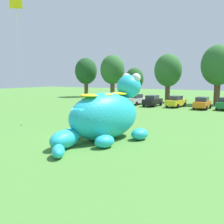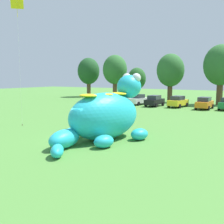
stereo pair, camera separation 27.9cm
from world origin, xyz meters
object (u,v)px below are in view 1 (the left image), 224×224
(spectator_mid_field, at_px, (103,100))
(tethered_flying_kite, at_px, (16,2))
(giant_inflatable_creature, at_px, (105,115))
(spectator_near_inflatable, at_px, (120,101))
(car_black, at_px, (152,101))
(car_orange, at_px, (202,103))
(car_yellow, at_px, (176,101))
(car_white, at_px, (136,99))
(car_silver, at_px, (116,99))

(spectator_mid_field, xyz_separation_m, tethered_flying_kite, (3.45, -19.46, 10.21))
(giant_inflatable_creature, distance_m, spectator_mid_field, 23.90)
(spectator_near_inflatable, bearing_deg, tethered_flying_kite, -90.45)
(spectator_near_inflatable, height_order, tethered_flying_kite, tethered_flying_kite)
(giant_inflatable_creature, bearing_deg, spectator_mid_field, 123.18)
(car_black, bearing_deg, spectator_near_inflatable, -137.83)
(car_orange, xyz_separation_m, spectator_mid_field, (-14.87, -2.88, -0.01))
(car_yellow, bearing_deg, spectator_mid_field, -163.28)
(car_black, xyz_separation_m, car_orange, (7.48, 0.24, 0.00))
(car_black, relative_size, spectator_mid_field, 2.43)
(spectator_near_inflatable, bearing_deg, car_white, 81.69)
(giant_inflatable_creature, bearing_deg, spectator_near_inflatable, 116.27)
(car_yellow, bearing_deg, giant_inflatable_creature, -84.67)
(spectator_near_inflatable, bearing_deg, giant_inflatable_creature, -63.73)
(car_black, distance_m, spectator_mid_field, 7.85)
(car_silver, xyz_separation_m, spectator_near_inflatable, (3.13, -3.93, -0.01))
(car_yellow, height_order, car_orange, same)
(car_silver, bearing_deg, car_black, -4.05)
(car_black, distance_m, tethered_flying_kite, 24.65)
(giant_inflatable_creature, bearing_deg, car_orange, 85.50)
(car_white, xyz_separation_m, car_orange, (10.65, -0.56, 0.00))
(car_yellow, xyz_separation_m, tethered_flying_kite, (-7.45, -22.73, 10.20))
(car_silver, height_order, car_white, same)
(giant_inflatable_creature, height_order, car_white, giant_inflatable_creature)
(car_silver, height_order, tethered_flying_kite, tethered_flying_kite)
(giant_inflatable_creature, distance_m, car_silver, 26.34)
(car_white, distance_m, spectator_near_inflatable, 4.29)
(car_white, height_order, tethered_flying_kite, tethered_flying_kite)
(giant_inflatable_creature, xyz_separation_m, car_yellow, (-2.17, 23.27, -0.90))
(car_orange, bearing_deg, spectator_mid_field, -169.04)
(car_orange, distance_m, spectator_mid_field, 15.15)
(car_orange, bearing_deg, car_white, 177.00)
(giant_inflatable_creature, height_order, tethered_flying_kite, tethered_flying_kite)
(spectator_mid_field, bearing_deg, car_black, 19.62)
(car_orange, bearing_deg, car_yellow, 174.31)
(car_silver, height_order, spectator_mid_field, car_silver)
(car_yellow, height_order, tethered_flying_kite, tethered_flying_kite)
(giant_inflatable_creature, relative_size, car_silver, 2.25)
(car_orange, bearing_deg, giant_inflatable_creature, -94.50)
(spectator_mid_field, bearing_deg, giant_inflatable_creature, -56.82)
(giant_inflatable_creature, relative_size, car_yellow, 2.28)
(car_yellow, relative_size, tethered_flying_kite, 0.35)
(car_silver, distance_m, car_orange, 14.40)
(car_white, bearing_deg, car_black, -14.18)
(car_yellow, bearing_deg, car_orange, -5.69)
(car_yellow, distance_m, tethered_flying_kite, 26.01)
(car_yellow, distance_m, spectator_near_inflatable, 8.36)
(car_black, xyz_separation_m, spectator_mid_field, (-7.40, -2.64, -0.01))
(car_orange, distance_m, tethered_flying_kite, 27.08)
(spectator_near_inflatable, height_order, spectator_mid_field, same)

